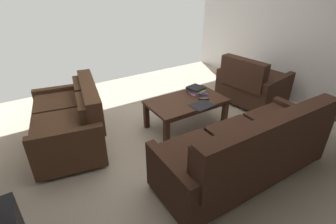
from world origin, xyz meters
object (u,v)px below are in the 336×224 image
loveseat_near (71,121)px  tv_remote (204,99)px  armchair_side (252,84)px  loose_magazine (202,105)px  coffee_table (186,104)px  book_stack (196,90)px  sofa_main (248,150)px

loveseat_near → tv_remote: loveseat_near is taller
armchair_side → loose_magazine: armchair_side is taller
loveseat_near → coffee_table: size_ratio=1.34×
armchair_side → book_stack: 1.16m
loveseat_near → book_stack: 1.88m
loveseat_near → loose_magazine: 1.78m
loveseat_near → book_stack: size_ratio=4.53×
armchair_side → book_stack: size_ratio=3.35×
loveseat_near → coffee_table: 1.62m
coffee_table → book_stack: size_ratio=3.39×
sofa_main → loose_magazine: (-0.15, -1.01, 0.06)m
tv_remote → coffee_table: bearing=-27.3°
book_stack → loose_magazine: book_stack is taller
sofa_main → loose_magazine: 1.02m
sofa_main → book_stack: (-0.36, -1.41, 0.10)m
sofa_main → tv_remote: sofa_main is taller
sofa_main → armchair_side: (-1.52, -1.31, -0.02)m
loveseat_near → coffee_table: (-1.56, 0.44, 0.01)m
armchair_side → book_stack: bearing=-4.6°
sofa_main → loveseat_near: bearing=-48.9°
loose_magazine → coffee_table: bearing=12.4°
sofa_main → armchair_side: bearing=-139.1°
sofa_main → armchair_side: 2.01m
loveseat_near → loose_magazine: (-1.64, 0.69, 0.08)m
sofa_main → book_stack: sofa_main is taller
tv_remote → book_stack: bearing=-103.6°
sofa_main → loose_magazine: sofa_main is taller
coffee_table → loose_magazine: (-0.08, 0.26, 0.07)m
loveseat_near → tv_remote: (-1.79, 0.55, 0.09)m
coffee_table → armchair_side: 1.44m
tv_remote → loose_magazine: (0.15, 0.14, -0.01)m
coffee_table → tv_remote: bearing=152.7°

